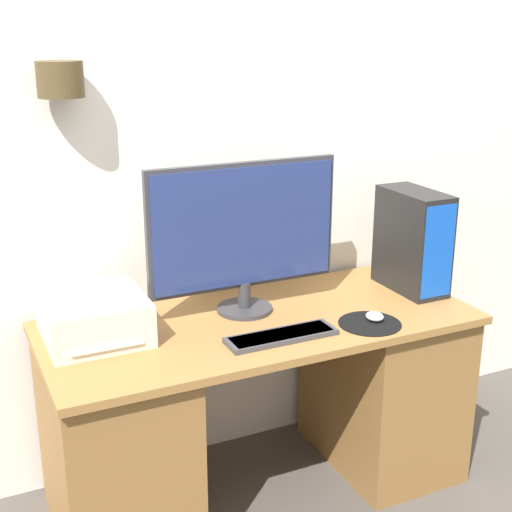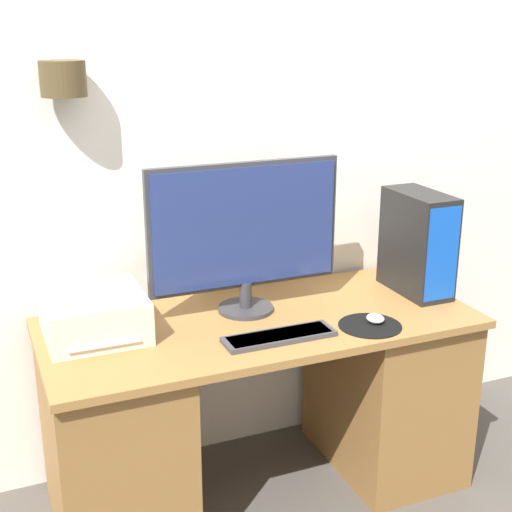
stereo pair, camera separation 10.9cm
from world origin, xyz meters
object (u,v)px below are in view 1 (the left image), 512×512
at_px(keyboard, 281,336).
at_px(printer, 94,318).
at_px(computer_tower, 413,241).
at_px(monitor, 244,231).
at_px(mouse, 375,316).

xyz_separation_m(keyboard, printer, (-0.58, 0.29, 0.06)).
relative_size(computer_tower, printer, 1.13).
bearing_deg(monitor, computer_tower, -6.00).
bearing_deg(printer, keyboard, -26.00).
distance_m(keyboard, printer, 0.65).
bearing_deg(monitor, mouse, -37.29).
bearing_deg(computer_tower, mouse, -145.44).
bearing_deg(keyboard, printer, 154.00).
distance_m(mouse, printer, 1.01).
xyz_separation_m(mouse, printer, (-0.97, 0.30, 0.06)).
relative_size(keyboard, computer_tower, 0.97).
height_order(monitor, keyboard, monitor).
distance_m(keyboard, computer_tower, 0.76).
bearing_deg(mouse, printer, 163.01).
relative_size(keyboard, mouse, 5.45).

